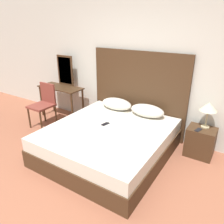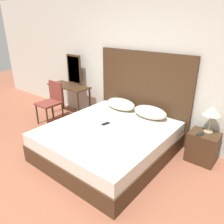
{
  "view_description": "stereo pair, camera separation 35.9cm",
  "coord_description": "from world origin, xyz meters",
  "px_view_note": "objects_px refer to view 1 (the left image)",
  "views": [
    {
      "loc": [
        1.9,
        -1.47,
        2.15
      ],
      "look_at": [
        0.11,
        1.32,
        0.76
      ],
      "focal_mm": 35.0,
      "sensor_mm": 36.0,
      "label": 1
    },
    {
      "loc": [
        2.19,
        -1.26,
        2.15
      ],
      "look_at": [
        0.11,
        1.32,
        0.76
      ],
      "focal_mm": 35.0,
      "sensor_mm": 36.0,
      "label": 2
    }
  ],
  "objects_px": {
    "chair": "(44,102)",
    "bed": "(109,141)",
    "table_lamp": "(209,108)",
    "phone_on_nightstand": "(198,130)",
    "nightstand": "(200,142)",
    "phone_on_bed": "(105,124)",
    "vanity_desk": "(61,92)"
  },
  "relations": [
    {
      "from": "table_lamp",
      "to": "vanity_desk",
      "type": "bearing_deg",
      "value": -177.08
    },
    {
      "from": "phone_on_bed",
      "to": "nightstand",
      "type": "height_order",
      "value": "phone_on_bed"
    },
    {
      "from": "nightstand",
      "to": "vanity_desk",
      "type": "xyz_separation_m",
      "value": [
        -3.12,
        -0.09,
        0.37
      ]
    },
    {
      "from": "phone_on_bed",
      "to": "chair",
      "type": "height_order",
      "value": "chair"
    },
    {
      "from": "bed",
      "to": "nightstand",
      "type": "distance_m",
      "value": 1.55
    },
    {
      "from": "phone_on_nightstand",
      "to": "bed",
      "type": "bearing_deg",
      "value": -150.33
    },
    {
      "from": "bed",
      "to": "phone_on_bed",
      "type": "xyz_separation_m",
      "value": [
        -0.13,
        0.08,
        0.26
      ]
    },
    {
      "from": "nightstand",
      "to": "chair",
      "type": "height_order",
      "value": "chair"
    },
    {
      "from": "table_lamp",
      "to": "chair",
      "type": "relative_size",
      "value": 0.48
    },
    {
      "from": "chair",
      "to": "phone_on_bed",
      "type": "bearing_deg",
      "value": -4.79
    },
    {
      "from": "bed",
      "to": "phone_on_nightstand",
      "type": "relative_size",
      "value": 12.7
    },
    {
      "from": "nightstand",
      "to": "chair",
      "type": "relative_size",
      "value": 0.55
    },
    {
      "from": "vanity_desk",
      "to": "phone_on_nightstand",
      "type": "bearing_deg",
      "value": -0.1
    },
    {
      "from": "phone_on_bed",
      "to": "chair",
      "type": "bearing_deg",
      "value": 175.21
    },
    {
      "from": "table_lamp",
      "to": "vanity_desk",
      "type": "height_order",
      "value": "table_lamp"
    },
    {
      "from": "phone_on_nightstand",
      "to": "chair",
      "type": "distance_m",
      "value": 3.12
    },
    {
      "from": "phone_on_bed",
      "to": "phone_on_nightstand",
      "type": "bearing_deg",
      "value": 24.64
    },
    {
      "from": "table_lamp",
      "to": "vanity_desk",
      "type": "distance_m",
      "value": 3.16
    },
    {
      "from": "phone_on_bed",
      "to": "vanity_desk",
      "type": "bearing_deg",
      "value": 158.95
    },
    {
      "from": "nightstand",
      "to": "vanity_desk",
      "type": "relative_size",
      "value": 0.48
    },
    {
      "from": "table_lamp",
      "to": "phone_on_nightstand",
      "type": "distance_m",
      "value": 0.39
    },
    {
      "from": "bed",
      "to": "phone_on_bed",
      "type": "distance_m",
      "value": 0.3
    },
    {
      "from": "chair",
      "to": "bed",
      "type": "bearing_deg",
      "value": -7.09
    },
    {
      "from": "bed",
      "to": "nightstand",
      "type": "xyz_separation_m",
      "value": [
        1.32,
        0.82,
        0.0
      ]
    },
    {
      "from": "phone_on_bed",
      "to": "nightstand",
      "type": "distance_m",
      "value": 1.64
    },
    {
      "from": "bed",
      "to": "chair",
      "type": "height_order",
      "value": "chair"
    },
    {
      "from": "nightstand",
      "to": "table_lamp",
      "type": "relative_size",
      "value": 1.15
    },
    {
      "from": "bed",
      "to": "nightstand",
      "type": "relative_size",
      "value": 4.06
    },
    {
      "from": "table_lamp",
      "to": "vanity_desk",
      "type": "xyz_separation_m",
      "value": [
        -3.14,
        -0.16,
        -0.24
      ]
    },
    {
      "from": "table_lamp",
      "to": "phone_on_nightstand",
      "type": "height_order",
      "value": "table_lamp"
    },
    {
      "from": "bed",
      "to": "table_lamp",
      "type": "xyz_separation_m",
      "value": [
        1.34,
        0.89,
        0.61
      ]
    },
    {
      "from": "bed",
      "to": "table_lamp",
      "type": "height_order",
      "value": "table_lamp"
    }
  ]
}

